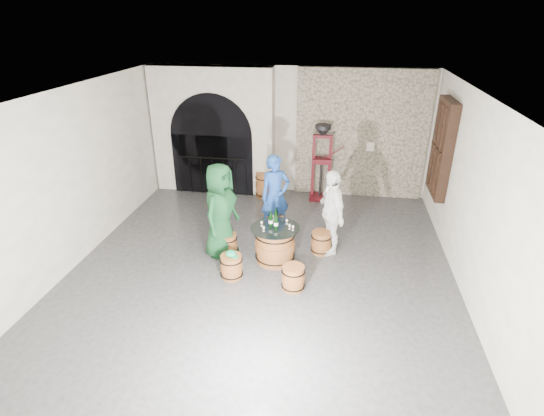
% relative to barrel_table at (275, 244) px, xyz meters
% --- Properties ---
extents(ground, '(8.00, 8.00, 0.00)m').
position_rel_barrel_table_xyz_m(ground, '(-0.20, -0.42, -0.35)').
color(ground, '#2F2F31').
rests_on(ground, ground).
extents(wall_back, '(8.00, 0.00, 8.00)m').
position_rel_barrel_table_xyz_m(wall_back, '(-0.20, 3.58, 1.25)').
color(wall_back, beige).
rests_on(wall_back, ground).
extents(wall_front, '(8.00, 0.00, 8.00)m').
position_rel_barrel_table_xyz_m(wall_front, '(-0.20, -4.42, 1.25)').
color(wall_front, beige).
rests_on(wall_front, ground).
extents(wall_left, '(0.00, 8.00, 8.00)m').
position_rel_barrel_table_xyz_m(wall_left, '(-3.70, -0.42, 1.25)').
color(wall_left, beige).
rests_on(wall_left, ground).
extents(wall_right, '(0.00, 8.00, 8.00)m').
position_rel_barrel_table_xyz_m(wall_right, '(3.30, -0.42, 1.25)').
color(wall_right, beige).
rests_on(wall_right, ground).
extents(ceiling, '(8.00, 8.00, 0.00)m').
position_rel_barrel_table_xyz_m(ceiling, '(-0.20, -0.42, 2.85)').
color(ceiling, beige).
rests_on(ceiling, wall_back).
extents(stone_facing_panel, '(3.20, 0.12, 3.18)m').
position_rel_barrel_table_xyz_m(stone_facing_panel, '(1.60, 3.52, 1.25)').
color(stone_facing_panel, gray).
rests_on(stone_facing_panel, ground).
extents(arched_opening, '(3.10, 0.60, 3.19)m').
position_rel_barrel_table_xyz_m(arched_opening, '(-2.10, 3.32, 1.23)').
color(arched_opening, beige).
rests_on(arched_opening, ground).
extents(shuttered_window, '(0.23, 1.10, 2.00)m').
position_rel_barrel_table_xyz_m(shuttered_window, '(3.18, 1.98, 1.45)').
color(shuttered_window, black).
rests_on(shuttered_window, wall_right).
extents(barrel_table, '(0.92, 0.92, 0.72)m').
position_rel_barrel_table_xyz_m(barrel_table, '(0.00, 0.00, 0.00)').
color(barrel_table, brown).
rests_on(barrel_table, ground).
extents(barrel_stool_left, '(0.41, 0.41, 0.45)m').
position_rel_barrel_table_xyz_m(barrel_stool_left, '(-0.96, 0.08, -0.13)').
color(barrel_stool_left, brown).
rests_on(barrel_stool_left, ground).
extents(barrel_stool_far, '(0.41, 0.41, 0.45)m').
position_rel_barrel_table_xyz_m(barrel_stool_far, '(-0.14, 0.96, -0.13)').
color(barrel_stool_far, brown).
rests_on(barrel_stool_far, ground).
extents(barrel_stool_right, '(0.41, 0.41, 0.45)m').
position_rel_barrel_table_xyz_m(barrel_stool_right, '(0.86, 0.45, -0.13)').
color(barrel_stool_right, brown).
rests_on(barrel_stool_right, ground).
extents(barrel_stool_near_right, '(0.41, 0.41, 0.45)m').
position_rel_barrel_table_xyz_m(barrel_stool_near_right, '(0.45, -0.86, -0.13)').
color(barrel_stool_near_right, brown).
rests_on(barrel_stool_near_right, ground).
extents(barrel_stool_near_left, '(0.41, 0.41, 0.45)m').
position_rel_barrel_table_xyz_m(barrel_stool_near_left, '(-0.69, -0.68, -0.13)').
color(barrel_stool_near_left, brown).
rests_on(barrel_stool_near_left, ground).
extents(green_cap, '(0.24, 0.19, 0.11)m').
position_rel_barrel_table_xyz_m(green_cap, '(-0.68, -0.68, 0.13)').
color(green_cap, '#0C864E').
rests_on(green_cap, barrel_stool_near_left).
extents(person_green, '(0.83, 1.05, 1.88)m').
position_rel_barrel_table_xyz_m(person_green, '(-1.06, 0.09, 0.58)').
color(person_green, '#10391B').
rests_on(person_green, ground).
extents(person_blue, '(0.76, 0.69, 1.75)m').
position_rel_barrel_table_xyz_m(person_blue, '(-0.16, 1.11, 0.52)').
color(person_blue, '#1A4192').
rests_on(person_blue, ground).
extents(person_white, '(0.78, 1.09, 1.72)m').
position_rel_barrel_table_xyz_m(person_white, '(1.01, 0.53, 0.50)').
color(person_white, white).
rests_on(person_white, ground).
extents(wine_bottle_left, '(0.08, 0.08, 0.32)m').
position_rel_barrel_table_xyz_m(wine_bottle_left, '(-0.09, 0.03, 0.49)').
color(wine_bottle_left, black).
rests_on(wine_bottle_left, barrel_table).
extents(wine_bottle_center, '(0.08, 0.08, 0.32)m').
position_rel_barrel_table_xyz_m(wine_bottle_center, '(0.02, -0.05, 0.49)').
color(wine_bottle_center, black).
rests_on(wine_bottle_center, barrel_table).
extents(wine_bottle_right, '(0.08, 0.08, 0.32)m').
position_rel_barrel_table_xyz_m(wine_bottle_right, '(-0.01, 0.15, 0.49)').
color(wine_bottle_right, black).
rests_on(wine_bottle_right, barrel_table).
extents(tasting_glass_a, '(0.05, 0.05, 0.10)m').
position_rel_barrel_table_xyz_m(tasting_glass_a, '(-0.18, -0.19, 0.41)').
color(tasting_glass_a, '#A86B20').
rests_on(tasting_glass_a, barrel_table).
extents(tasting_glass_b, '(0.05, 0.05, 0.10)m').
position_rel_barrel_table_xyz_m(tasting_glass_b, '(0.28, -0.02, 0.41)').
color(tasting_glass_b, '#A86B20').
rests_on(tasting_glass_b, barrel_table).
extents(tasting_glass_c, '(0.05, 0.05, 0.10)m').
position_rel_barrel_table_xyz_m(tasting_glass_c, '(-0.07, 0.30, 0.41)').
color(tasting_glass_c, '#A86B20').
rests_on(tasting_glass_c, barrel_table).
extents(tasting_glass_d, '(0.05, 0.05, 0.10)m').
position_rel_barrel_table_xyz_m(tasting_glass_d, '(0.20, 0.17, 0.41)').
color(tasting_glass_d, '#A86B20').
rests_on(tasting_glass_d, barrel_table).
extents(tasting_glass_e, '(0.05, 0.05, 0.10)m').
position_rel_barrel_table_xyz_m(tasting_glass_e, '(0.34, -0.06, 0.41)').
color(tasting_glass_e, '#A86B20').
rests_on(tasting_glass_e, barrel_table).
extents(tasting_glass_f, '(0.05, 0.05, 0.10)m').
position_rel_barrel_table_xyz_m(tasting_glass_f, '(-0.26, 0.02, 0.41)').
color(tasting_glass_f, '#A86B20').
rests_on(tasting_glass_f, barrel_table).
extents(side_barrel, '(0.50, 0.50, 0.66)m').
position_rel_barrel_table_xyz_m(side_barrel, '(-0.72, 3.03, -0.03)').
color(side_barrel, brown).
rests_on(side_barrel, ground).
extents(corking_press, '(0.80, 0.45, 1.92)m').
position_rel_barrel_table_xyz_m(corking_press, '(0.69, 3.10, 0.76)').
color(corking_press, '#500D17').
rests_on(corking_press, ground).
extents(control_box, '(0.18, 0.10, 0.22)m').
position_rel_barrel_table_xyz_m(control_box, '(1.85, 3.44, 1.00)').
color(control_box, silver).
rests_on(control_box, wall_back).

